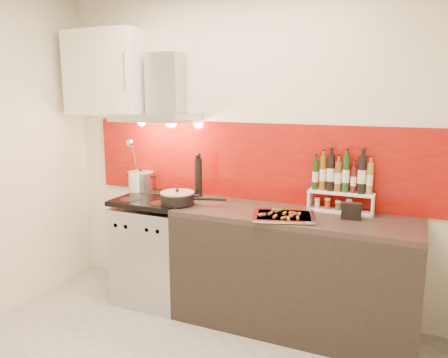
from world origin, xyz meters
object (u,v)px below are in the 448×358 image
at_px(saute_pan, 178,198).
at_px(counter, 292,271).
at_px(range_stove, 157,250).
at_px(pepper_mill, 198,177).
at_px(stock_pot, 141,181).
at_px(baking_tray, 284,216).

bearing_deg(saute_pan, counter, 7.29).
bearing_deg(counter, range_stove, -179.77).
distance_m(counter, pepper_mill, 1.07).
relative_size(counter, stock_pot, 7.83).
relative_size(range_stove, stock_pot, 3.96).
relative_size(saute_pan, baking_tray, 1.01).
distance_m(counter, baking_tray, 0.49).
bearing_deg(pepper_mill, stock_pot, 172.57).
distance_m(stock_pot, saute_pan, 0.65).
relative_size(stock_pot, pepper_mill, 0.58).
bearing_deg(range_stove, baking_tray, -6.46).
xyz_separation_m(range_stove, pepper_mill, (0.35, 0.12, 0.65)).
relative_size(range_stove, baking_tray, 1.79).
distance_m(counter, saute_pan, 1.05).
xyz_separation_m(counter, saute_pan, (-0.91, -0.12, 0.51)).
bearing_deg(stock_pot, counter, -7.44).
height_order(pepper_mill, baking_tray, pepper_mill).
bearing_deg(range_stove, saute_pan, -21.29).
distance_m(stock_pot, pepper_mill, 0.64).
bearing_deg(pepper_mill, range_stove, -161.68).
bearing_deg(baking_tray, counter, 74.13).
height_order(saute_pan, baking_tray, saute_pan).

